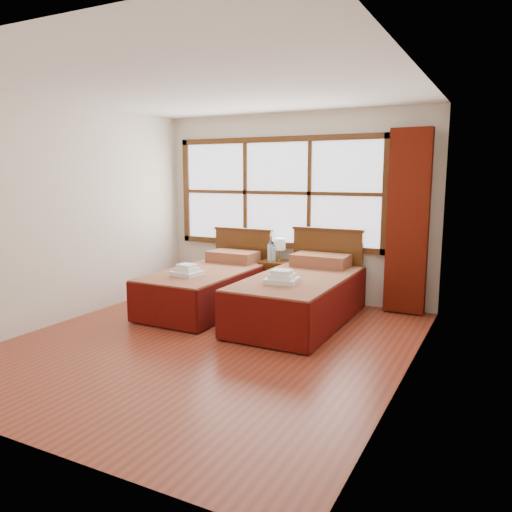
% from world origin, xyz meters
% --- Properties ---
extents(floor, '(4.50, 4.50, 0.00)m').
position_xyz_m(floor, '(0.00, 0.00, 0.00)').
color(floor, brown).
rests_on(floor, ground).
extents(ceiling, '(4.50, 4.50, 0.00)m').
position_xyz_m(ceiling, '(0.00, 0.00, 2.60)').
color(ceiling, white).
rests_on(ceiling, wall_back).
extents(wall_back, '(4.00, 0.00, 4.00)m').
position_xyz_m(wall_back, '(0.00, 2.25, 1.30)').
color(wall_back, silver).
rests_on(wall_back, floor).
extents(wall_left, '(0.00, 4.50, 4.50)m').
position_xyz_m(wall_left, '(-2.00, 0.00, 1.30)').
color(wall_left, silver).
rests_on(wall_left, floor).
extents(wall_right, '(0.00, 4.50, 4.50)m').
position_xyz_m(wall_right, '(2.00, 0.00, 1.30)').
color(wall_right, silver).
rests_on(wall_right, floor).
extents(window, '(3.16, 0.06, 1.56)m').
position_xyz_m(window, '(-0.25, 2.21, 1.50)').
color(window, white).
rests_on(window, wall_back).
extents(curtain, '(0.50, 0.16, 2.30)m').
position_xyz_m(curtain, '(1.60, 2.11, 1.17)').
color(curtain, '#591408').
rests_on(curtain, wall_back).
extents(bed_left, '(1.01, 2.03, 0.98)m').
position_xyz_m(bed_left, '(-0.76, 1.20, 0.30)').
color(bed_left, '#42210D').
rests_on(bed_left, floor).
extents(bed_right, '(1.07, 2.09, 1.04)m').
position_xyz_m(bed_right, '(0.55, 1.20, 0.32)').
color(bed_right, '#42210D').
rests_on(bed_right, floor).
extents(nightstand, '(0.42, 0.42, 0.56)m').
position_xyz_m(nightstand, '(-0.14, 1.99, 0.28)').
color(nightstand, '#4D2B10').
rests_on(nightstand, floor).
extents(towels_left, '(0.37, 0.33, 0.14)m').
position_xyz_m(towels_left, '(-0.79, 0.73, 0.58)').
color(towels_left, white).
rests_on(towels_left, bed_left).
extents(towels_right, '(0.39, 0.35, 0.15)m').
position_xyz_m(towels_right, '(0.50, 0.73, 0.62)').
color(towels_right, white).
rests_on(towels_right, bed_right).
extents(lamp, '(0.16, 0.16, 0.31)m').
position_xyz_m(lamp, '(-0.13, 2.06, 0.78)').
color(lamp, gold).
rests_on(lamp, nightstand).
extents(bottle_near, '(0.07, 0.07, 0.26)m').
position_xyz_m(bottle_near, '(-0.24, 1.97, 0.68)').
color(bottle_near, silver).
rests_on(bottle_near, nightstand).
extents(bottle_far, '(0.06, 0.06, 0.24)m').
position_xyz_m(bottle_far, '(-0.18, 1.98, 0.67)').
color(bottle_far, silver).
rests_on(bottle_far, nightstand).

